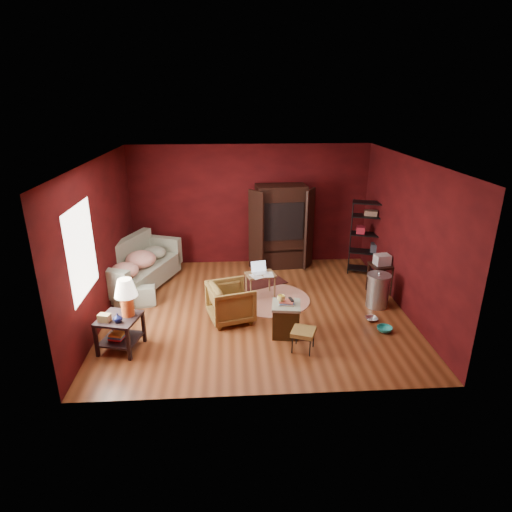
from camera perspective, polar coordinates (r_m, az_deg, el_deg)
The scene contains 18 objects.
room at distance 7.63m, azimuth -0.20°, elevation 2.26°, with size 5.54×5.04×2.84m.
sofa at distance 9.23m, azimuth -15.71°, elevation -1.94°, with size 1.98×0.58×0.77m, color gray.
armchair at distance 7.68m, azimuth -3.39°, elevation -5.92°, with size 0.74×0.70×0.76m, color black.
pet_bowl_steel at distance 8.03m, azimuth 15.21°, elevation -7.59°, with size 0.22×0.05×0.22m, color #BABCC2.
pet_bowl_turquoise at distance 7.73m, azimuth 16.82°, elevation -8.75°, with size 0.26×0.08×0.26m, color teal.
vase at distance 6.90m, azimuth -17.96°, elevation -7.86°, with size 0.14×0.15×0.14m, color #0D1345.
mug at distance 7.05m, azimuth 3.38°, elevation -5.56°, with size 0.13×0.10×0.13m, color #FFEA7C.
side_table at distance 7.01m, azimuth -17.34°, elevation -6.64°, with size 0.72×0.72×1.18m.
sofa_cushions at distance 9.21m, azimuth -15.67°, elevation -1.56°, with size 1.59×2.36×0.92m.
hamper at distance 7.26m, azimuth 4.01°, elevation -8.34°, with size 0.53×0.53×0.66m.
footstool at distance 6.86m, azimuth 6.34°, elevation -10.13°, with size 0.46×0.46×0.36m.
rug_round at distance 8.55m, azimuth 2.01°, elevation -5.79°, with size 1.88×1.88×0.01m.
rug_oriental at distance 9.31m, azimuth 0.36°, elevation -3.41°, with size 1.26×1.09×0.01m.
laptop_desk at distance 8.52m, azimuth 0.58°, elevation -2.69°, with size 0.65×0.55×0.71m.
tv_armoire at distance 9.88m, azimuth 3.33°, elevation 4.12°, with size 1.52×0.87×1.93m.
wire_shelving at distance 9.83m, azimuth 14.85°, elevation 2.75°, with size 0.87×0.57×1.65m.
small_stand at distance 8.95m, azimuth 16.41°, elevation -1.10°, with size 0.47×0.47×0.83m.
trash_can at distance 8.48m, azimuth 15.94°, elevation -4.42°, with size 0.51×0.51×0.71m.
Camera 1 is at (-0.46, -7.24, 3.81)m, focal length 30.00 mm.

